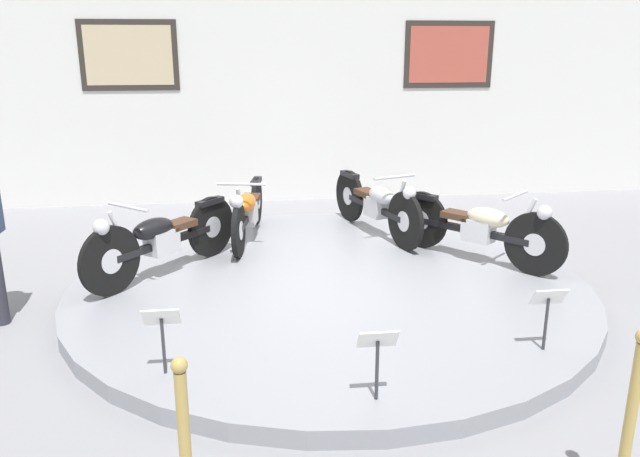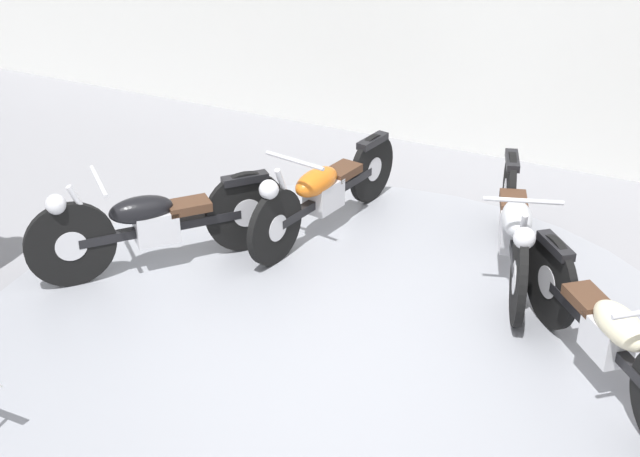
# 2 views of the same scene
# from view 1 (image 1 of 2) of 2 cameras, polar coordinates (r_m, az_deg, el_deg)

# --- Properties ---
(ground_plane) EXTENTS (60.00, 60.00, 0.00)m
(ground_plane) POSITION_cam_1_polar(r_m,az_deg,el_deg) (6.29, 0.88, -5.88)
(ground_plane) COLOR gray
(display_platform) EXTENTS (5.09, 5.09, 0.14)m
(display_platform) POSITION_cam_1_polar(r_m,az_deg,el_deg) (6.27, 0.88, -5.28)
(display_platform) COLOR gray
(display_platform) RESTS_ON ground_plane
(back_wall) EXTENTS (14.00, 0.22, 4.07)m
(back_wall) POSITION_cam_1_polar(r_m,az_deg,el_deg) (9.79, -2.45, 14.40)
(back_wall) COLOR silver
(back_wall) RESTS_ON ground_plane
(motorcycle_black) EXTENTS (1.36, 1.56, 0.81)m
(motorcycle_black) POSITION_cam_1_polar(r_m,az_deg,el_deg) (6.45, -14.29, -0.79)
(motorcycle_black) COLOR black
(motorcycle_black) RESTS_ON display_platform
(motorcycle_orange) EXTENTS (0.54, 1.94, 0.78)m
(motorcycle_orange) POSITION_cam_1_polar(r_m,az_deg,el_deg) (7.44, -6.63, 1.73)
(motorcycle_orange) COLOR black
(motorcycle_orange) RESTS_ON display_platform
(motorcycle_silver) EXTENTS (0.73, 1.94, 0.81)m
(motorcycle_silver) POSITION_cam_1_polar(r_m,az_deg,el_deg) (7.61, 5.24, 2.31)
(motorcycle_silver) COLOR black
(motorcycle_silver) RESTS_ON display_platform
(motorcycle_cream) EXTENTS (1.35, 1.55, 0.80)m
(motorcycle_cream) POSITION_cam_1_polar(r_m,az_deg,el_deg) (6.86, 14.30, 0.21)
(motorcycle_cream) COLOR black
(motorcycle_cream) RESTS_ON display_platform
(info_placard_front_left) EXTENTS (0.26, 0.11, 0.51)m
(info_placard_front_left) POSITION_cam_1_polar(r_m,az_deg,el_deg) (4.54, -14.26, -8.62)
(info_placard_front_left) COLOR #333338
(info_placard_front_left) RESTS_ON display_platform
(info_placard_front_centre) EXTENTS (0.26, 0.11, 0.51)m
(info_placard_front_centre) POSITION_cam_1_polar(r_m,az_deg,el_deg) (4.12, 5.29, -10.89)
(info_placard_front_centre) COLOR #333338
(info_placard_front_centre) RESTS_ON display_platform
(info_placard_front_right) EXTENTS (0.26, 0.11, 0.51)m
(info_placard_front_right) POSITION_cam_1_polar(r_m,az_deg,el_deg) (5.03, 20.12, -6.61)
(info_placard_front_right) COLOR #333338
(info_placard_front_right) RESTS_ON display_platform
(stanchion_post_right_of_entry) EXTENTS (0.28, 0.28, 1.02)m
(stanchion_post_right_of_entry) POSITION_cam_1_polar(r_m,az_deg,el_deg) (3.87, 26.18, -17.44)
(stanchion_post_right_of_entry) COLOR tan
(stanchion_post_right_of_entry) RESTS_ON ground_plane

